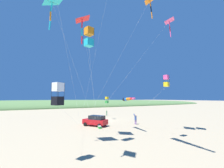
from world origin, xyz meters
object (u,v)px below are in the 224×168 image
kite_delta_small_distant (52,2)px  kite_delta_yellow_midlevel (82,20)px  cooler_box (100,127)px  kite_box_green_low_center (166,81)px  person_adult_flyer (135,119)px  parked_car (96,121)px  kite_delta_purple_drifting (149,0)px  kite_windsock_checkered_midright (127,99)px  kite_delta_white_trailing (169,21)px  kite_box_long_streamer_right (107,100)px  person_child_green_jacket (107,113)px  kite_box_magenta_far_left (89,37)px  kite_box_red_high_left (58,94)px

kite_delta_small_distant → kite_delta_yellow_midlevel: size_ratio=1.02×
cooler_box → kite_box_green_low_center: (9.66, 4.73, 6.83)m
person_adult_flyer → kite_delta_small_distant: 22.28m
parked_car → kite_delta_purple_drifting: kite_delta_purple_drifting is taller
parked_car → kite_windsock_checkered_midright: bearing=29.5°
cooler_box → kite_windsock_checkered_midright: bearing=46.6°
kite_delta_white_trailing → parked_car: bearing=-147.6°
kite_box_long_streamer_right → kite_delta_yellow_midlevel: size_ratio=0.58×
kite_box_green_low_center → kite_delta_yellow_midlevel: bearing=-114.3°
person_child_green_jacket → kite_box_magenta_far_left: size_ratio=0.12×
cooler_box → kite_delta_yellow_midlevel: 16.14m
parked_car → kite_box_long_streamer_right: 8.89m
parked_car → kite_delta_yellow_midlevel: bearing=-33.4°
kite_box_long_streamer_right → kite_delta_small_distant: bearing=-42.3°
kite_delta_small_distant → kite_box_red_high_left: 10.37m
parked_car → person_adult_flyer: 7.50m
kite_delta_small_distant → person_child_green_jacket: bearing=142.1°
person_child_green_jacket → kite_box_green_low_center: 26.50m
kite_delta_white_trailing → kite_delta_yellow_midlevel: kite_delta_white_trailing is taller
parked_car → kite_box_green_low_center: (12.00, 4.51, 6.09)m
person_child_green_jacket → kite_delta_small_distant: bearing=-37.9°
kite_box_green_low_center → kite_delta_yellow_midlevel: 12.97m
person_adult_flyer → kite_box_red_high_left: kite_box_red_high_left is taller
kite_delta_small_distant → cooler_box: bearing=128.6°
kite_delta_white_trailing → kite_box_red_high_left: kite_delta_white_trailing is taller
kite_box_long_streamer_right → kite_delta_white_trailing: (17.03, 1.60, 11.52)m
cooler_box → kite_delta_small_distant: 18.29m
kite_box_green_low_center → kite_windsock_checkered_midright: size_ratio=1.75×
parked_car → person_adult_flyer: bearing=74.3°
cooler_box → kite_delta_small_distant: size_ratio=0.04×
kite_delta_small_distant → kite_box_long_streamer_right: 23.25m
parked_car → person_adult_flyer: (2.02, 7.22, 0.12)m
kite_box_green_low_center → kite_delta_white_trailing: 9.34m
kite_box_magenta_far_left → parked_car: bearing=153.9°
person_child_green_jacket → kite_delta_small_distant: kite_delta_small_distant is taller
person_adult_flyer → kite_windsock_checkered_midright: 6.52m
kite_box_long_streamer_right → kite_delta_purple_drifting: bearing=-4.0°
parked_car → kite_windsock_checkered_midright: 7.37m
parked_car → kite_box_green_low_center: size_ratio=0.36×
kite_windsock_checkered_midright → kite_delta_yellow_midlevel: bearing=-75.0°
person_child_green_jacket → kite_windsock_checkered_midright: 20.12m
kite_delta_white_trailing → kite_delta_purple_drifting: kite_delta_purple_drifting is taller
kite_delta_small_distant → person_adult_flyer: bearing=114.0°
person_child_green_jacket → kite_box_magenta_far_left: kite_box_magenta_far_left is taller
kite_box_long_streamer_right → kite_box_red_high_left: (19.08, -13.63, 0.76)m
kite_delta_yellow_midlevel → kite_box_green_low_center: bearing=65.7°
person_adult_flyer → kite_box_green_low_center: (9.97, -2.71, 5.96)m
parked_car → kite_delta_yellow_midlevel: 16.50m
person_child_green_jacket → kite_delta_purple_drifting: size_ratio=0.08×
parked_car → cooler_box: size_ratio=7.37×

